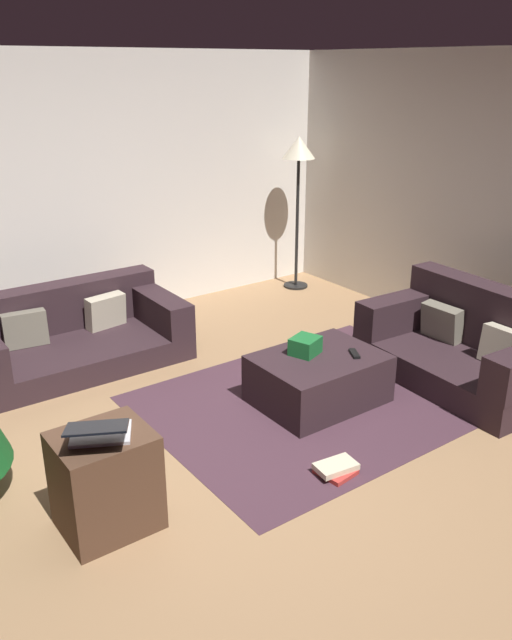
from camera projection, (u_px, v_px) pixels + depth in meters
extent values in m
plane|color=#93704C|center=(244.00, 468.00, 4.25)|extent=(6.40, 6.40, 0.00)
cube|color=silver|center=(52.00, 196.00, 6.14)|extent=(6.40, 0.12, 2.60)
cube|color=#2D1E23|center=(77.00, 353.00, 5.69)|extent=(1.84, 1.02, 0.21)
cube|color=#2D1E23|center=(58.00, 307.00, 5.86)|extent=(1.83, 0.26, 0.43)
cube|color=#2D1E23|center=(157.00, 308.00, 6.02)|extent=(0.25, 1.00, 0.29)
cube|color=#BCB299|center=(106.00, 311.00, 5.93)|extent=(0.38, 0.20, 0.31)
cube|color=#716B5B|center=(25.00, 329.00, 5.53)|extent=(0.38, 0.18, 0.31)
cube|color=#2D1E23|center=(457.00, 368.00, 5.38)|extent=(0.99, 1.64, 0.24)
cube|color=#2D1E23|center=(489.00, 317.00, 5.41)|extent=(0.33, 1.60, 0.53)
cube|color=#2D1E23|center=(401.00, 312.00, 5.81)|extent=(0.91, 0.29, 0.31)
cube|color=#BCB299|center=(504.00, 348.00, 5.10)|extent=(0.15, 0.36, 0.31)
cube|color=#716B5B|center=(442.00, 322.00, 5.60)|extent=(0.16, 0.36, 0.31)
cube|color=#2D1E23|center=(318.00, 379.00, 5.04)|extent=(0.95, 0.72, 0.38)
cube|color=#19662D|center=(305.00, 346.00, 4.99)|extent=(0.26, 0.25, 0.13)
cube|color=black|center=(354.00, 354.00, 4.98)|extent=(0.12, 0.16, 0.02)
cube|color=#4C3323|center=(106.00, 481.00, 3.62)|extent=(0.52, 0.44, 0.59)
cube|color=silver|center=(101.00, 434.00, 3.51)|extent=(0.39, 0.36, 0.02)
cube|color=black|center=(97.00, 428.00, 3.33)|extent=(0.39, 0.35, 0.07)
cube|color=#B7332D|center=(336.00, 472.00, 4.19)|extent=(0.24, 0.24, 0.03)
cube|color=beige|center=(336.00, 466.00, 4.18)|extent=(0.28, 0.19, 0.04)
cylinder|color=black|center=(296.00, 285.00, 7.71)|extent=(0.28, 0.28, 0.02)
cylinder|color=black|center=(297.00, 225.00, 7.45)|extent=(0.04, 0.04, 1.49)
cone|color=beige|center=(299.00, 147.00, 7.13)|extent=(0.36, 0.36, 0.24)
cube|color=#412833|center=(317.00, 400.00, 5.10)|extent=(2.60, 2.00, 0.01)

